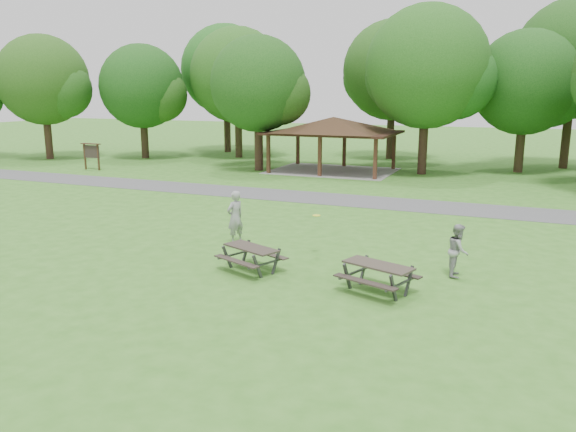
# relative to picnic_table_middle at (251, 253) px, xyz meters

# --- Properties ---
(ground) EXTENTS (160.00, 160.00, 0.00)m
(ground) POSITION_rel_picnic_table_middle_xyz_m (-0.74, -1.69, -0.59)
(ground) COLOR #367321
(ground) RESTS_ON ground
(asphalt_path) EXTENTS (120.00, 3.20, 0.02)m
(asphalt_path) POSITION_rel_picnic_table_middle_xyz_m (-0.74, 12.31, -0.58)
(asphalt_path) COLOR #4D4C4F
(asphalt_path) RESTS_ON ground
(pavilion) EXTENTS (8.60, 7.01, 3.76)m
(pavilion) POSITION_rel_picnic_table_middle_xyz_m (-4.74, 22.31, 2.47)
(pavilion) COLOR #352113
(pavilion) RESTS_ON ground
(notice_board) EXTENTS (1.60, 0.30, 1.88)m
(notice_board) POSITION_rel_picnic_table_middle_xyz_m (-20.74, 16.31, 0.72)
(notice_board) COLOR #372214
(notice_board) RESTS_ON ground
(tree_row_a) EXTENTS (7.56, 7.20, 9.97)m
(tree_row_a) POSITION_rel_picnic_table_middle_xyz_m (-28.65, 20.34, 5.56)
(tree_row_a) COLOR #321F16
(tree_row_a) RESTS_ON ground
(tree_row_b) EXTENTS (7.14, 6.80, 9.28)m
(tree_row_b) POSITION_rel_picnic_table_middle_xyz_m (-21.65, 23.84, 5.08)
(tree_row_b) COLOR black
(tree_row_b) RESTS_ON ground
(tree_row_c) EXTENTS (8.19, 7.80, 10.67)m
(tree_row_c) POSITION_rel_picnic_table_middle_xyz_m (-14.64, 27.34, 5.95)
(tree_row_c) COLOR #2E2114
(tree_row_c) RESTS_ON ground
(tree_row_d) EXTENTS (6.93, 6.60, 9.27)m
(tree_row_d) POSITION_rel_picnic_table_middle_xyz_m (-9.65, 20.84, 5.18)
(tree_row_d) COLOR black
(tree_row_d) RESTS_ON ground
(tree_row_e) EXTENTS (8.40, 8.00, 11.02)m
(tree_row_e) POSITION_rel_picnic_table_middle_xyz_m (1.36, 23.34, 6.19)
(tree_row_e) COLOR black
(tree_row_e) RESTS_ON ground
(tree_row_f) EXTENTS (7.35, 7.00, 9.55)m
(tree_row_f) POSITION_rel_picnic_table_middle_xyz_m (7.35, 26.84, 5.25)
(tree_row_f) COLOR #2E2014
(tree_row_f) RESTS_ON ground
(tree_deep_a) EXTENTS (8.40, 8.00, 11.38)m
(tree_deep_a) POSITION_rel_picnic_table_middle_xyz_m (-17.64, 30.84, 6.54)
(tree_deep_a) COLOR #301F15
(tree_deep_a) RESTS_ON ground
(tree_deep_b) EXTENTS (8.40, 8.00, 11.13)m
(tree_deep_b) POSITION_rel_picnic_table_middle_xyz_m (-2.64, 31.34, 6.30)
(tree_deep_b) COLOR black
(tree_deep_b) RESTS_ON ground
(tree_deep_c) EXTENTS (8.82, 8.40, 11.90)m
(tree_deep_c) POSITION_rel_picnic_table_middle_xyz_m (10.37, 30.34, 6.86)
(tree_deep_c) COLOR #301E15
(tree_deep_c) RESTS_ON ground
(picnic_table_middle) EXTENTS (2.26, 2.06, 0.80)m
(picnic_table_middle) POSITION_rel_picnic_table_middle_xyz_m (0.00, 0.00, 0.00)
(picnic_table_middle) COLOR #2F2822
(picnic_table_middle) RESTS_ON ground
(picnic_table_far) EXTENTS (2.33, 2.09, 0.84)m
(picnic_table_far) POSITION_rel_picnic_table_middle_xyz_m (4.08, -0.36, 0.03)
(picnic_table_far) COLOR #332B24
(picnic_table_far) RESTS_ON ground
(frisbee_in_flight) EXTENTS (0.36, 0.36, 0.02)m
(frisbee_in_flight) POSITION_rel_picnic_table_middle_xyz_m (1.27, 2.39, 0.80)
(frisbee_in_flight) COLOR yellow
(frisbee_in_flight) RESTS_ON ground
(frisbee_thrower) EXTENTS (0.70, 0.84, 1.96)m
(frisbee_thrower) POSITION_rel_picnic_table_middle_xyz_m (-1.98, 2.68, 0.39)
(frisbee_thrower) COLOR gray
(frisbee_thrower) RESTS_ON ground
(frisbee_catcher) EXTENTS (0.65, 0.82, 1.60)m
(frisbee_catcher) POSITION_rel_picnic_table_middle_xyz_m (5.95, 1.97, 0.21)
(frisbee_catcher) COLOR #969698
(frisbee_catcher) RESTS_ON ground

